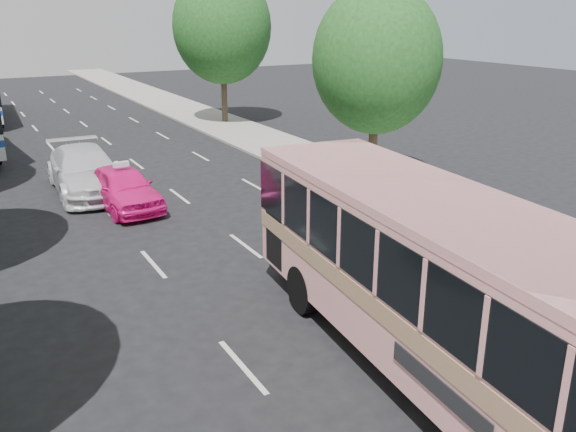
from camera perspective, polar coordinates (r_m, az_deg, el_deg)
ground at (r=15.05m, az=-0.91°, el=-8.40°), size 120.00×120.00×0.00m
sidewalk_right at (r=35.75m, az=-4.07°, el=7.72°), size 4.00×90.00×0.12m
tree_right_near at (r=24.91m, az=8.55°, el=14.72°), size 5.10×5.10×7.95m
tree_right_far at (r=38.93m, az=-6.06°, el=17.55°), size 6.00×6.00×9.35m
pink_bus at (r=11.84m, az=13.93°, el=-4.91°), size 3.90×11.42×3.57m
pink_taxi at (r=22.82m, az=-15.18°, el=2.59°), size 2.17×4.66×1.54m
white_pickup at (r=25.26m, az=-18.45°, el=4.05°), size 2.64×6.10×1.75m
taxi_roof_sign at (r=22.60m, az=-15.36°, el=4.69°), size 0.56×0.22×0.18m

